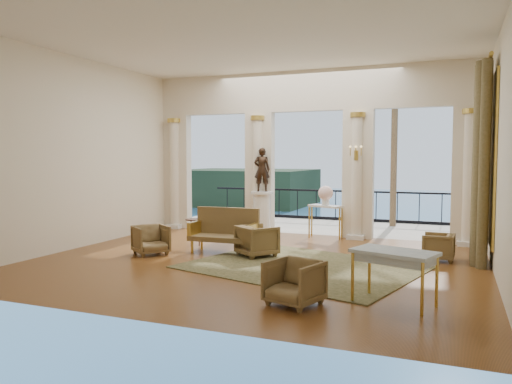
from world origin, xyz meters
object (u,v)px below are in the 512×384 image
at_px(game_table, 394,256).
at_px(console_table, 325,211).
at_px(armchair_c, 438,245).
at_px(settee, 225,230).
at_px(armchair_a, 151,238).
at_px(side_table, 194,223).
at_px(armchair_b, 294,280).
at_px(statue, 262,170).
at_px(pedestal, 262,214).
at_px(armchair_d, 257,239).

height_order(game_table, console_table, console_table).
bearing_deg(armchair_c, settee, -76.66).
bearing_deg(console_table, armchair_a, -106.83).
distance_m(armchair_c, side_table, 5.59).
bearing_deg(console_table, settee, -97.08).
distance_m(armchair_b, game_table, 1.50).
height_order(settee, game_table, settee).
distance_m(armchair_a, console_table, 4.77).
bearing_deg(armchair_b, armchair_a, 166.09).
xyz_separation_m(game_table, statue, (-4.20, 5.50, 1.09)).
bearing_deg(statue, armchair_a, 55.37).
bearing_deg(pedestal, armchair_c, -22.33).
relative_size(armchair_b, statue, 0.60).
relative_size(armchair_c, side_table, 0.95).
height_order(armchair_a, armchair_b, armchair_b).
xyz_separation_m(settee, side_table, (-1.05, 0.45, 0.07)).
xyz_separation_m(pedestal, console_table, (1.80, 0.05, 0.15)).
bearing_deg(side_table, game_table, -32.09).
relative_size(armchair_c, statue, 0.52).
xyz_separation_m(armchair_b, pedestal, (-2.86, 6.06, 0.21)).
height_order(settee, statue, statue).
bearing_deg(settee, pedestal, 90.87).
bearing_deg(side_table, armchair_b, -45.09).
xyz_separation_m(armchair_b, statue, (-2.86, 6.06, 1.44)).
xyz_separation_m(armchair_a, console_table, (3.04, 3.66, 0.37)).
height_order(armchair_c, pedestal, pedestal).
relative_size(armchair_d, statue, 0.63).
distance_m(game_table, pedestal, 6.92).
distance_m(armchair_d, side_table, 2.02).
bearing_deg(game_table, side_table, 166.29).
xyz_separation_m(settee, console_table, (1.62, 2.81, 0.23)).
distance_m(armchair_a, armchair_d, 2.37).
relative_size(armchair_b, armchair_d, 0.96).
xyz_separation_m(armchair_d, side_table, (-1.91, 0.63, 0.19)).
bearing_deg(game_table, settee, 164.17).
bearing_deg(armchair_a, game_table, -72.38).
xyz_separation_m(game_table, pedestal, (-4.20, 5.50, -0.14)).
bearing_deg(armchair_a, armchair_b, -84.10).
relative_size(pedestal, console_table, 1.21).
bearing_deg(armchair_b, settee, 146.09).
relative_size(armchair_b, pedestal, 0.60).
bearing_deg(pedestal, armchair_d, -70.65).
xyz_separation_m(armchair_d, console_table, (0.76, 3.00, 0.35)).
bearing_deg(game_table, armchair_c, 100.40).
bearing_deg(game_table, console_table, 131.76).
distance_m(armchair_b, armchair_d, 3.60).
bearing_deg(pedestal, game_table, -52.63).
bearing_deg(side_table, armchair_d, -18.30).
bearing_deg(console_table, pedestal, -155.50).
distance_m(armchair_a, armchair_b, 4.77).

